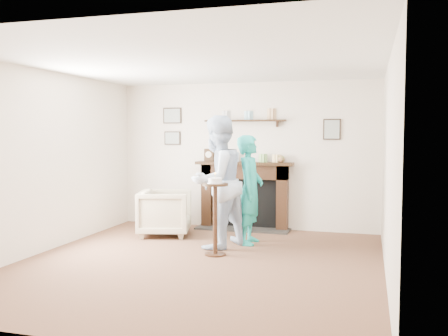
% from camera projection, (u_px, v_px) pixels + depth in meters
% --- Properties ---
extents(ground, '(5.00, 5.00, 0.00)m').
position_uv_depth(ground, '(198.00, 263.00, 6.28)').
color(ground, brown).
rests_on(ground, ground).
extents(room_shell, '(4.54, 5.02, 2.52)m').
position_uv_depth(room_shell, '(214.00, 134.00, 6.82)').
color(room_shell, beige).
rests_on(room_shell, ground).
extents(armchair, '(0.98, 0.96, 0.73)m').
position_uv_depth(armchair, '(165.00, 235.00, 8.01)').
color(armchair, '#BCAA8C').
rests_on(armchair, ground).
extents(man, '(1.04, 1.13, 1.89)m').
position_uv_depth(man, '(217.00, 247.00, 7.17)').
color(man, '#CBE3FF').
rests_on(man, ground).
extents(woman, '(0.40, 0.60, 1.61)m').
position_uv_depth(woman, '(250.00, 243.00, 7.41)').
color(woman, teal).
rests_on(woman, ground).
extents(pedestal_table, '(0.35, 0.35, 1.11)m').
position_uv_depth(pedestal_table, '(215.00, 205.00, 6.66)').
color(pedestal_table, black).
rests_on(pedestal_table, ground).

